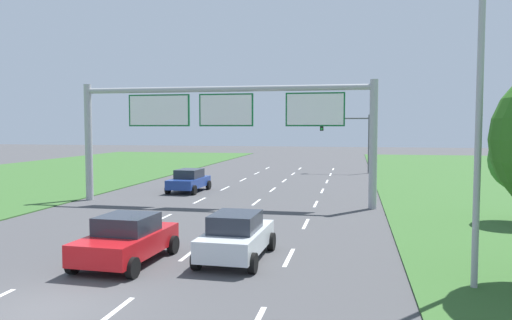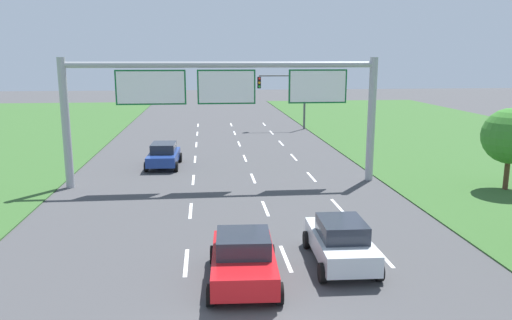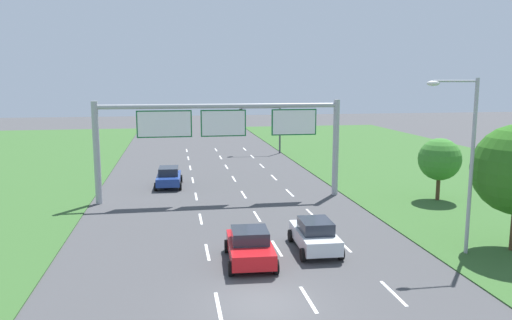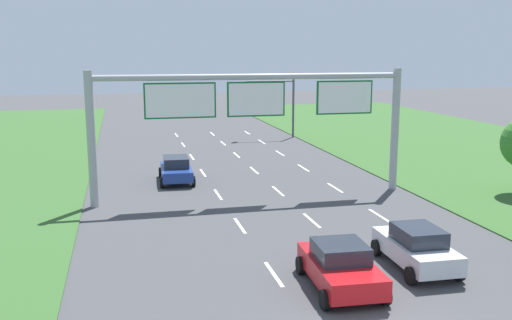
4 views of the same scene
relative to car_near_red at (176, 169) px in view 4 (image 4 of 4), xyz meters
name	(u,v)px [view 4 (image 4 of 4)]	position (x,y,z in m)	size (l,w,h in m)	color
lane_dashes_inner_left	(240,226)	(1.97, -9.80, -0.78)	(0.14, 62.40, 0.01)	white
lane_dashes_inner_right	(312,220)	(5.47, -9.80, -0.78)	(0.14, 62.40, 0.01)	white
lane_dashes_slip	(380,216)	(8.97, -9.80, -0.78)	(0.14, 62.40, 0.01)	white
car_near_red	(176,169)	(0.00, 0.00, 0.00)	(2.20, 4.09, 1.54)	navy
car_lead_silver	(416,247)	(7.26, -16.41, 0.01)	(2.14, 4.09, 1.60)	silver
car_mid_lane	(340,266)	(3.83, -17.51, 0.00)	(2.38, 4.16, 1.58)	red
sign_gantry	(255,108)	(3.83, -4.86, 4.17)	(17.24, 0.44, 7.00)	#9EA0A5
traffic_light_mast	(273,96)	(10.55, 16.20, 3.08)	(4.76, 0.49, 5.60)	#47494F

